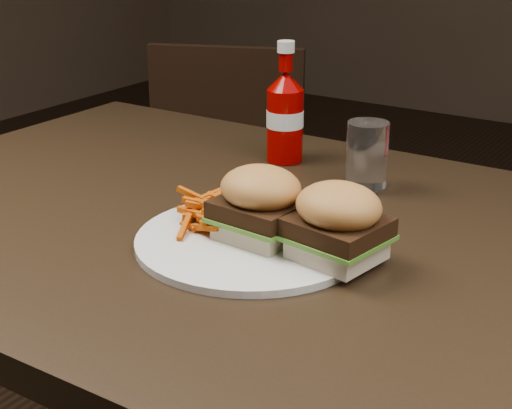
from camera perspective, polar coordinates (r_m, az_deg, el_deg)
The scene contains 8 objects.
dining_table at distance 1.06m, azimuth -0.89°, elevation -2.12°, with size 1.20×0.80×0.04m, color black.
chair_far at distance 2.08m, azimuth -1.00°, elevation 1.06°, with size 0.38×0.38×0.04m, color black.
plate at distance 0.97m, azimuth -0.32°, elevation -2.65°, with size 0.29×0.29×0.01m, color white.
sandwich_half_a at distance 0.97m, azimuth 0.34°, elevation -1.78°, with size 0.09×0.09×0.02m, color #C7B09A.
sandwich_half_b at distance 0.92m, azimuth 5.90°, elevation -3.25°, with size 0.09×0.09×0.02m, color beige.
fries_pile at distance 1.00m, azimuth -3.07°, elevation -0.28°, with size 0.10×0.10×0.04m, color #CF6B00, non-canonical shape.
ketchup_bottle at distance 1.27m, azimuth 2.12°, elevation 5.77°, with size 0.06×0.06×0.12m, color #8E0000.
tumbler at distance 1.15m, azimuth 8.08°, elevation 3.65°, with size 0.06×0.06×0.10m, color white.
Camera 1 is at (0.55, -0.80, 1.15)m, focal length 55.00 mm.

